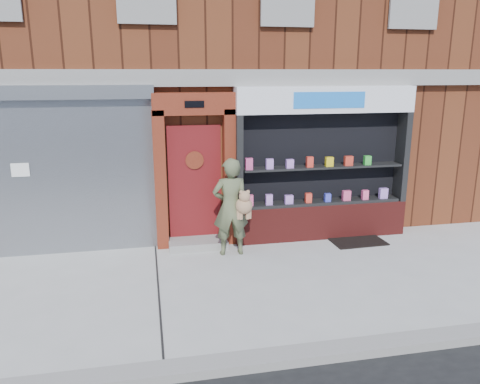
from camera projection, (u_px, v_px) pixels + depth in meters
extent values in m
plane|color=#9E9E99|center=(256.00, 282.00, 7.49)|extent=(80.00, 80.00, 0.00)
cube|color=gray|center=(299.00, 356.00, 5.43)|extent=(60.00, 0.30, 0.12)
cube|color=#502212|center=(205.00, 42.00, 12.18)|extent=(12.00, 8.00, 8.00)
cube|color=gray|center=(234.00, 78.00, 8.52)|extent=(12.00, 0.16, 0.30)
cube|color=gray|center=(70.00, 178.00, 8.40)|extent=(3.00, 0.10, 2.80)
cube|color=slate|center=(61.00, 92.00, 7.97)|extent=(3.10, 0.30, 0.24)
cube|color=white|center=(20.00, 170.00, 8.14)|extent=(0.30, 0.01, 0.24)
cube|color=#5F1E10|center=(160.00, 181.00, 8.66)|extent=(0.22, 0.28, 2.60)
cube|color=#5F1E10|center=(229.00, 178.00, 8.91)|extent=(0.22, 0.28, 2.60)
cube|color=#5F1E10|center=(194.00, 104.00, 8.43)|extent=(1.50, 0.28, 0.40)
cube|color=black|center=(194.00, 104.00, 8.29)|extent=(0.35, 0.01, 0.12)
cube|color=#5E1113|center=(195.00, 183.00, 8.91)|extent=(1.00, 0.06, 2.20)
cylinder|color=black|center=(195.00, 160.00, 8.76)|extent=(0.28, 0.02, 0.28)
cylinder|color=#5F1E10|center=(195.00, 160.00, 8.75)|extent=(0.34, 0.02, 0.34)
cube|color=gray|center=(198.00, 243.00, 8.94)|extent=(1.10, 0.55, 0.15)
cube|color=slate|center=(231.00, 174.00, 8.74)|extent=(0.10, 0.02, 0.18)
cube|color=maroon|center=(320.00, 220.00, 9.44)|extent=(3.50, 0.40, 0.70)
cube|color=black|center=(238.00, 162.00, 8.81)|extent=(0.12, 0.40, 1.80)
cube|color=black|center=(402.00, 156.00, 9.45)|extent=(0.12, 0.40, 1.80)
cube|color=black|center=(320.00, 158.00, 9.31)|extent=(3.30, 0.03, 1.80)
cube|color=black|center=(321.00, 202.00, 9.35)|extent=(3.20, 0.36, 0.06)
cube|color=black|center=(323.00, 167.00, 9.17)|extent=(3.20, 0.36, 0.04)
cube|color=white|center=(326.00, 99.00, 8.84)|extent=(3.50, 0.40, 0.50)
cube|color=blue|center=(330.00, 100.00, 8.65)|extent=(1.40, 0.01, 0.30)
cube|color=#EA4E86|center=(249.00, 200.00, 8.95)|extent=(0.16, 0.09, 0.21)
cube|color=#AB73D0|center=(269.00, 200.00, 9.03)|extent=(0.13, 0.09, 0.20)
cube|color=#A872CE|center=(289.00, 199.00, 9.11)|extent=(0.16, 0.09, 0.17)
cube|color=red|center=(308.00, 198.00, 9.18)|extent=(0.12, 0.09, 0.19)
cube|color=#3A41C7|center=(327.00, 197.00, 9.26)|extent=(0.12, 0.09, 0.16)
cube|color=#D74776|center=(346.00, 196.00, 9.34)|extent=(0.16, 0.09, 0.20)
cube|color=#F8528A|center=(365.00, 195.00, 9.41)|extent=(0.12, 0.09, 0.19)
cube|color=#A776D5|center=(383.00, 193.00, 9.49)|extent=(0.17, 0.09, 0.21)
cube|color=#D14584|center=(249.00, 164.00, 8.77)|extent=(0.13, 0.09, 0.22)
cube|color=#AF79DA|center=(270.00, 164.00, 8.85)|extent=(0.14, 0.09, 0.19)
cube|color=#B378D8|center=(290.00, 164.00, 8.93)|extent=(0.14, 0.09, 0.17)
cube|color=red|center=(310.00, 162.00, 9.00)|extent=(0.13, 0.09, 0.20)
cube|color=yellow|center=(329.00, 162.00, 9.08)|extent=(0.15, 0.09, 0.18)
cube|color=red|center=(348.00, 161.00, 9.16)|extent=(0.16, 0.09, 0.19)
cube|color=green|center=(367.00, 160.00, 9.24)|extent=(0.13, 0.09, 0.18)
imported|color=#545C3C|center=(231.00, 207.00, 8.42)|extent=(0.66, 0.44, 1.79)
sphere|color=#9D724E|center=(244.00, 206.00, 8.33)|extent=(0.30, 0.30, 0.30)
sphere|color=#9D724E|center=(245.00, 197.00, 8.23)|extent=(0.20, 0.20, 0.20)
sphere|color=#9D724E|center=(241.00, 192.00, 8.20)|extent=(0.07, 0.07, 0.07)
sphere|color=#9D724E|center=(248.00, 192.00, 8.22)|extent=(0.07, 0.07, 0.07)
cylinder|color=#9D724E|center=(238.00, 214.00, 8.35)|extent=(0.07, 0.07, 0.18)
cylinder|color=#9D724E|center=(249.00, 214.00, 8.38)|extent=(0.07, 0.07, 0.18)
cylinder|color=#9D724E|center=(241.00, 214.00, 8.33)|extent=(0.07, 0.07, 0.18)
cylinder|color=#9D724E|center=(248.00, 214.00, 8.36)|extent=(0.07, 0.07, 0.18)
cube|color=black|center=(357.00, 241.00, 9.27)|extent=(1.06, 0.76, 0.03)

